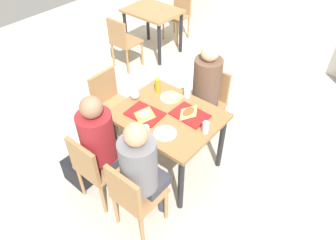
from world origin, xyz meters
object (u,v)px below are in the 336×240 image
object	(u,v)px
condiment_bottle	(158,85)
background_table	(153,17)
plastic_cup_a	(187,93)
chair_near_left	(94,166)
person_in_red	(101,140)
paper_plate_center	(171,97)
pizza_slice_a	(145,114)
pizza_slice_c	(173,96)
chair_far_side	(210,98)
tray_red_near	(145,114)
paper_plate_near_edge	(165,133)
background_chair_far	(179,12)
main_table	(168,122)
chair_near_right	(133,195)
person_far_side	(205,86)
person_in_brown_jacket	(142,167)
plastic_cup_b	(146,131)
foil_bundle	(135,95)
chair_left_end	(110,100)
soda_can	(206,128)
handbag	(77,173)
background_chair_near	(122,40)
pizza_slice_b	(189,112)
tray_red_far	(190,115)

from	to	relation	value
condiment_bottle	background_table	world-z (taller)	condiment_bottle
plastic_cup_a	chair_near_left	bearing A→B (deg)	-101.30
person_in_red	paper_plate_center	world-z (taller)	person_in_red
pizza_slice_a	pizza_slice_c	size ratio (longest dim) A/B	1.03
chair_far_side	tray_red_near	size ratio (longest dim) A/B	2.39
paper_plate_near_edge	paper_plate_center	bearing A→B (deg)	123.70
pizza_slice_c	background_chair_far	distance (m)	3.00
main_table	tray_red_near	world-z (taller)	tray_red_near
chair_near_left	background_chair_far	distance (m)	3.84
chair_near_left	chair_near_right	world-z (taller)	same
person_far_side	background_chair_far	xyz separation A→B (m)	(-1.91, 1.99, -0.25)
paper_plate_near_edge	tray_red_near	bearing A→B (deg)	165.88
main_table	paper_plate_center	distance (m)	0.30
person_in_brown_jacket	background_table	distance (m)	3.38
plastic_cup_b	foil_bundle	xyz separation A→B (m)	(-0.47, 0.34, 0.00)
chair_near_left	chair_far_side	xyz separation A→B (m)	(0.26, 1.62, 0.00)
chair_left_end	soda_can	bearing A→B (deg)	0.90
chair_near_right	plastic_cup_b	world-z (taller)	plastic_cup_b
person_in_brown_jacket	plastic_cup_a	bearing A→B (deg)	105.51
plastic_cup_a	background_chair_far	size ratio (longest dim) A/B	0.12
pizza_slice_a	background_chair_far	world-z (taller)	background_chair_far
plastic_cup_a	condiment_bottle	distance (m)	0.34
paper_plate_center	condiment_bottle	world-z (taller)	condiment_bottle
person_in_red	background_table	size ratio (longest dim) A/B	1.41
person_in_brown_jacket	handbag	distance (m)	1.07
chair_far_side	paper_plate_near_edge	size ratio (longest dim) A/B	3.91
chair_left_end	person_in_brown_jacket	distance (m)	1.36
pizza_slice_c	paper_plate_near_edge	bearing A→B (deg)	-59.32
chair_near_left	plastic_cup_b	xyz separation A→B (m)	(0.29, 0.45, 0.31)
background_chair_near	pizza_slice_b	bearing A→B (deg)	-26.93
foil_bundle	background_chair_far	world-z (taller)	foil_bundle
chair_left_end	plastic_cup_b	world-z (taller)	plastic_cup_b
person_in_brown_jacket	paper_plate_near_edge	xyz separation A→B (m)	(-0.10, 0.43, 0.02)
foil_bundle	background_chair_near	bearing A→B (deg)	140.52
person_far_side	pizza_slice_b	distance (m)	0.55
plastic_cup_b	paper_plate_near_edge	bearing A→B (deg)	44.46
paper_plate_near_edge	pizza_slice_b	xyz separation A→B (m)	(0.00, 0.37, 0.02)
chair_near_left	background_chair_far	xyz separation A→B (m)	(-1.65, 3.46, 0.00)
chair_near_right	pizza_slice_a	bearing A→B (deg)	123.59
plastic_cup_a	chair_near_right	bearing A→B (deg)	-76.27
chair_near_left	paper_plate_near_edge	size ratio (longest dim) A/B	3.91
person_far_side	pizza_slice_b	xyz separation A→B (m)	(0.16, -0.53, 0.04)
chair_near_left	soda_can	bearing A→B (deg)	49.80
tray_red_far	pizza_slice_a	xyz separation A→B (m)	(-0.35, -0.30, 0.02)
soda_can	handbag	size ratio (longest dim) A/B	0.38
person_in_red	handbag	xyz separation A→B (m)	(-0.35, -0.16, -0.61)
pizza_slice_a	paper_plate_near_edge	bearing A→B (deg)	-11.09
chair_near_left	pizza_slice_a	size ratio (longest dim) A/B	3.30
paper_plate_center	pizza_slice_b	world-z (taller)	pizza_slice_b
person_far_side	tray_red_far	size ratio (longest dim) A/B	3.53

